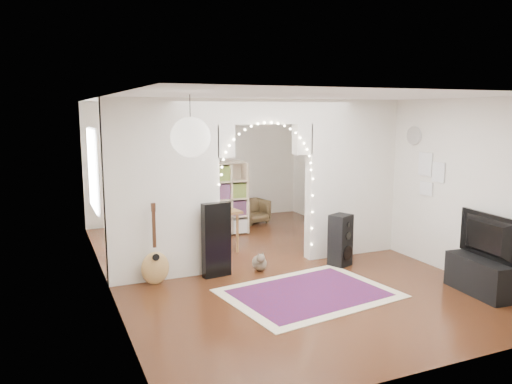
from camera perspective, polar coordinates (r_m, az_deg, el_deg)
name	(u,v)px	position (r m, az deg, el deg)	size (l,w,h in m)	color
floor	(264,264)	(8.34, 0.95, -8.26)	(7.50, 7.50, 0.00)	black
ceiling	(265,99)	(7.95, 1.01, 10.63)	(5.00, 7.50, 0.02)	white
wall_back	(197,162)	(11.53, -6.75, 3.43)	(5.00, 0.02, 2.70)	silver
wall_front	(431,237)	(4.93, 19.34, -4.88)	(5.00, 0.02, 2.70)	silver
wall_left	(104,194)	(7.37, -17.00, -0.20)	(0.02, 7.50, 2.70)	silver
wall_right	(390,176)	(9.34, 15.10, 1.81)	(0.02, 7.50, 2.70)	silver
divider_wall	(265,179)	(8.02, 0.98, 1.49)	(5.00, 0.20, 2.70)	silver
fairy_lights	(268,172)	(7.89, 1.37, 2.27)	(1.64, 0.04, 1.60)	#FFEABF
window	(93,170)	(9.13, -18.16, 2.45)	(0.04, 1.20, 1.40)	white
wall_clock	(414,136)	(8.80, 17.64, 6.16)	(0.31, 0.31, 0.03)	white
picture_frames	(429,174)	(8.56, 19.19, 1.97)	(0.02, 0.50, 0.70)	white
paper_lantern	(191,137)	(5.04, -7.48, 6.22)	(0.40, 0.40, 0.40)	white
ceiling_fan	(222,117)	(9.81, -3.89, 8.60)	(1.10, 1.10, 0.30)	#B47A3C
area_rug	(309,293)	(7.11, 6.07, -11.41)	(2.24, 1.69, 0.02)	maroon
guitar_case	(216,240)	(7.63, -4.56, -5.47)	(0.44, 0.15, 1.15)	black
acoustic_guitar	(155,255)	(7.43, -11.49, -7.05)	(0.42, 0.18, 1.03)	#B37C47
tabby_cat	(260,262)	(7.99, 0.41, -8.04)	(0.29, 0.50, 0.33)	brown
floor_speaker	(340,240)	(8.29, 9.63, -5.46)	(0.42, 0.39, 0.85)	black
media_console	(481,276)	(7.66, 24.28, -8.76)	(0.40, 1.00, 0.50)	black
tv	(484,237)	(7.51, 24.56, -4.68)	(1.07, 0.14, 0.62)	black
bookcase	(213,200)	(10.05, -4.99, -0.88)	(1.45, 0.37, 1.49)	beige
dining_table	(203,215)	(8.90, -6.09, -2.64)	(1.31, 0.98, 0.76)	olive
flower_vase	(203,206)	(8.87, -6.11, -1.58)	(0.18, 0.18, 0.19)	silver
dining_chair_left	(222,219)	(10.53, -3.90, -3.12)	(0.55, 0.56, 0.51)	brown
dining_chair_right	(254,211)	(11.27, -0.27, -2.20)	(0.58, 0.59, 0.54)	brown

